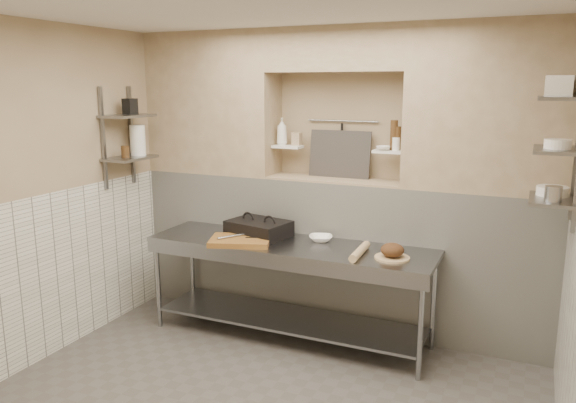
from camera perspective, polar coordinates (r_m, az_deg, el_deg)
The scene contains 43 objects.
wall_left at distance 5.03m, azimuth -25.08°, elevation 0.47°, with size 0.10×3.90×2.80m, color tan.
wall_back at distance 5.56m, azimuth 5.73°, elevation 2.52°, with size 4.00×0.10×2.80m, color tan.
backwall_lower at distance 5.49m, azimuth 4.76°, elevation -5.09°, with size 4.00×0.40×1.40m, color silver.
alcove_sill at distance 5.32m, azimuth 4.89°, elevation 2.24°, with size 1.30×0.40×0.02m, color tan.
backwall_pillar_left at distance 5.82m, azimuth -7.59°, elevation 9.82°, with size 1.35×0.40×1.40m, color tan.
backwall_pillar_right at distance 4.98m, azimuth 19.76°, elevation 8.92°, with size 1.35×0.40×1.40m, color tan.
backwall_header at distance 5.26m, azimuth 5.12°, elevation 15.13°, with size 1.30×0.40×0.40m, color tan.
wainscot_left at distance 5.15m, azimuth -23.96°, elevation -7.23°, with size 0.02×3.90×1.40m, color silver.
wainscot_right at distance 3.60m, azimuth 26.80°, elevation -15.80°, with size 0.02×3.90×1.40m, color silver.
alcove_shelf_left at distance 5.47m, azimuth -0.04°, elevation 5.60°, with size 0.28×0.16×0.03m, color white.
alcove_shelf_right at distance 5.14m, azimuth 10.23°, elevation 5.02°, with size 0.28×0.16×0.03m, color white.
utensil_rail at distance 5.42m, azimuth 5.59°, elevation 8.14°, with size 0.02×0.02×0.70m, color gray.
hanging_steel at distance 5.42m, azimuth 5.48°, elevation 6.34°, with size 0.02×0.02×0.30m, color black.
splash_panel at distance 5.39m, azimuth 5.28°, elevation 4.81°, with size 0.60×0.02×0.45m, color #383330.
shelf_rail_left_a at distance 5.81m, azimuth -15.62°, elevation 6.52°, with size 0.03×0.03×0.95m, color slate.
shelf_rail_left_b at distance 5.51m, azimuth -18.27°, elevation 6.10°, with size 0.03×0.03×0.95m, color slate.
wall_shelf_left_lower at distance 5.59m, azimuth -15.73°, elevation 4.26°, with size 0.30×0.50×0.03m, color slate.
wall_shelf_left_upper at distance 5.56m, azimuth -15.97°, elevation 8.35°, with size 0.30×0.50×0.03m, color slate.
wall_shelf_right_lower at distance 4.34m, azimuth 25.24°, elevation 0.16°, with size 0.30×0.50×0.03m, color slate.
wall_shelf_right_mid at distance 4.29m, azimuth 25.65°, elevation 4.74°, with size 0.30×0.50×0.03m, color slate.
wall_shelf_right_upper at distance 4.27m, azimuth 26.07°, elevation 9.41°, with size 0.30×0.50×0.03m, color slate.
prep_table at distance 5.08m, azimuth 0.08°, elevation -7.12°, with size 2.60×0.70×0.90m.
panini_press at distance 5.24m, azimuth -2.99°, elevation -2.76°, with size 0.61×0.50×0.15m.
cutting_board at distance 5.04m, azimuth -4.86°, elevation -3.99°, with size 0.53×0.37×0.05m, color brown.
knife_blade at distance 5.03m, azimuth -2.91°, elevation -3.71°, with size 0.26×0.03×0.01m, color gray.
tongs at distance 5.05m, azimuth -5.82°, elevation -3.56°, with size 0.02×0.02×0.27m, color gray.
mixing_bowl at distance 5.10m, azimuth 3.35°, elevation -3.76°, with size 0.21×0.21×0.05m, color white.
rolling_pin at distance 4.70m, azimuth 7.31°, elevation -5.06°, with size 0.07×0.07×0.45m, color tan.
bread_board at distance 4.67m, azimuth 10.52°, elevation -5.64°, with size 0.29×0.29×0.02m, color tan.
bread_loaf at distance 4.65m, azimuth 10.55°, elevation -4.87°, with size 0.19×0.19×0.11m, color #4C2D19.
bottle_soap at distance 5.48m, azimuth -0.62°, elevation 7.12°, with size 0.10×0.10×0.26m, color white.
jar_alcove at distance 5.47m, azimuth 0.91°, elevation 6.39°, with size 0.08×0.08×0.12m, color tan.
bowl_alcove at distance 5.12m, azimuth 9.63°, elevation 5.37°, with size 0.13×0.13×0.04m, color white.
condiment_a at distance 5.14m, azimuth 11.06°, elevation 6.32°, with size 0.06×0.06×0.21m, color #412A15.
condiment_b at distance 5.14m, azimuth 10.70°, elevation 6.64°, with size 0.07×0.07×0.27m, color #412A15.
condiment_c at distance 5.12m, azimuth 10.91°, elevation 5.76°, with size 0.07×0.07×0.12m, color white.
jug_left at distance 5.67m, azimuth -15.02°, elevation 6.03°, with size 0.15×0.15×0.30m, color white.
jar_left at distance 5.53m, azimuth -16.21°, elevation 4.88°, with size 0.08×0.08×0.11m, color #412A15.
box_left_upper at distance 5.58m, azimuth -15.75°, elevation 9.28°, with size 0.11×0.11×0.15m, color black.
bowl_right at distance 4.43m, azimuth 25.27°, elevation 0.96°, with size 0.22×0.22×0.07m, color white.
canister_right at distance 4.17m, azimuth 25.35°, elevation 0.68°, with size 0.11×0.11×0.11m, color gray.
bowl_right_mid at distance 4.24m, azimuth 25.71°, elevation 5.28°, with size 0.18×0.18×0.06m, color white.
basket_right at distance 4.33m, azimuth 26.15°, elevation 10.50°, with size 0.18×0.22×0.14m, color gray.
Camera 1 is at (1.71, -3.21, 2.29)m, focal length 35.00 mm.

